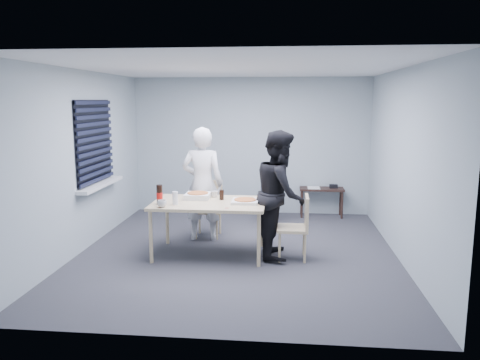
# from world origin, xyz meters

# --- Properties ---
(room) EXTENTS (5.00, 5.00, 5.00)m
(room) POSITION_xyz_m (-2.20, 0.40, 1.44)
(room) COLOR #302F34
(room) RESTS_ON ground
(dining_table) EXTENTS (1.57, 0.99, 0.76)m
(dining_table) POSITION_xyz_m (-0.38, -0.12, 0.70)
(dining_table) COLOR beige
(dining_table) RESTS_ON ground
(chair_far) EXTENTS (0.42, 0.42, 0.89)m
(chair_far) POSITION_xyz_m (-0.56, 0.85, 0.51)
(chair_far) COLOR beige
(chair_far) RESTS_ON ground
(chair_right) EXTENTS (0.42, 0.42, 0.89)m
(chair_right) POSITION_xyz_m (0.86, -0.19, 0.51)
(chair_right) COLOR beige
(chair_right) RESTS_ON ground
(person_white) EXTENTS (0.65, 0.42, 1.77)m
(person_white) POSITION_xyz_m (-0.61, 0.61, 0.89)
(person_white) COLOR silver
(person_white) RESTS_ON ground
(person_black) EXTENTS (0.47, 0.86, 1.77)m
(person_black) POSITION_xyz_m (0.61, -0.06, 0.89)
(person_black) COLOR black
(person_black) RESTS_ON ground
(side_table) EXTENTS (0.82, 0.36, 0.55)m
(side_table) POSITION_xyz_m (1.35, 2.28, 0.46)
(side_table) COLOR black
(side_table) RESTS_ON ground
(stool) EXTENTS (0.38, 0.38, 0.53)m
(stool) POSITION_xyz_m (0.37, 1.76, 0.42)
(stool) COLOR black
(stool) RESTS_ON ground
(backpack) EXTENTS (0.27, 0.20, 0.38)m
(backpack) POSITION_xyz_m (0.37, 1.75, 0.72)
(backpack) COLOR slate
(backpack) RESTS_ON stool
(pizza_box_a) EXTENTS (0.35, 0.35, 0.09)m
(pizza_box_a) POSITION_xyz_m (-0.59, 0.10, 0.81)
(pizza_box_a) COLOR silver
(pizza_box_a) RESTS_ON dining_table
(pizza_box_b) EXTENTS (0.36, 0.36, 0.05)m
(pizza_box_b) POSITION_xyz_m (0.12, -0.12, 0.79)
(pizza_box_b) COLOR silver
(pizza_box_b) RESTS_ON dining_table
(mug_a) EXTENTS (0.17, 0.17, 0.10)m
(mug_a) POSITION_xyz_m (-0.95, -0.51, 0.81)
(mug_a) COLOR silver
(mug_a) RESTS_ON dining_table
(mug_b) EXTENTS (0.10, 0.10, 0.09)m
(mug_b) POSITION_xyz_m (-0.36, 0.21, 0.81)
(mug_b) COLOR silver
(mug_b) RESTS_ON dining_table
(cola_glass) EXTENTS (0.09, 0.09, 0.14)m
(cola_glass) POSITION_xyz_m (-0.23, 0.04, 0.84)
(cola_glass) COLOR black
(cola_glass) RESTS_ON dining_table
(soda_bottle) EXTENTS (0.09, 0.09, 0.27)m
(soda_bottle) POSITION_xyz_m (-1.03, -0.33, 0.89)
(soda_bottle) COLOR black
(soda_bottle) RESTS_ON dining_table
(plastic_cups) EXTENTS (0.10, 0.10, 0.18)m
(plastic_cups) POSITION_xyz_m (-0.82, -0.34, 0.85)
(plastic_cups) COLOR silver
(plastic_cups) RESTS_ON dining_table
(rubber_band) EXTENTS (0.05, 0.05, 0.00)m
(rubber_band) POSITION_xyz_m (-0.09, -0.47, 0.76)
(rubber_band) COLOR red
(rubber_band) RESTS_ON dining_table
(papers) EXTENTS (0.31, 0.36, 0.01)m
(papers) POSITION_xyz_m (1.20, 2.28, 0.55)
(papers) COLOR white
(papers) RESTS_ON side_table
(black_box) EXTENTS (0.17, 0.14, 0.06)m
(black_box) POSITION_xyz_m (1.57, 2.31, 0.58)
(black_box) COLOR black
(black_box) RESTS_ON side_table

